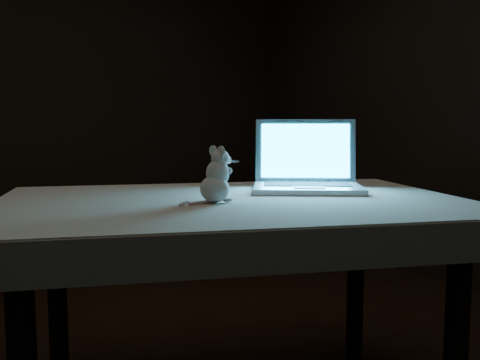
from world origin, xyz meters
TOP-DOWN VIEW (x-y plane):
  - back_wall at (0.00, 2.50)m, footprint 4.50×0.04m
  - table at (0.07, -0.07)m, footprint 1.77×1.49m
  - tablecloth at (0.12, -0.08)m, footprint 1.93×1.67m
  - laptop at (0.44, -0.05)m, footprint 0.56×0.55m
  - plush_mouse at (-0.03, -0.10)m, footprint 0.18×0.18m

SIDE VIEW (x-z plane):
  - table at x=0.07m, z-range 0.00..0.81m
  - tablecloth at x=0.12m, z-range 0.70..0.82m
  - plush_mouse at x=-0.03m, z-range 0.82..1.01m
  - laptop at x=0.44m, z-range 0.82..1.11m
  - back_wall at x=0.00m, z-range 0.00..2.60m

